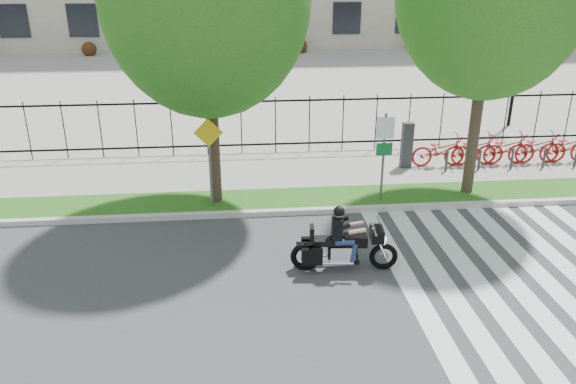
{
  "coord_description": "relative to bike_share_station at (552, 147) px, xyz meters",
  "views": [
    {
      "loc": [
        -1.38,
        -9.87,
        6.37
      ],
      "look_at": [
        -0.15,
        3.0,
        1.12
      ],
      "focal_mm": 35.0,
      "sensor_mm": 36.0,
      "label": 1
    }
  ],
  "objects": [
    {
      "name": "sidewalk",
      "position": [
        -9.14,
        0.25,
        -0.61
      ],
      "size": [
        60.0,
        3.5,
        0.15
      ],
      "primitive_type": "cube",
      "color": "gray",
      "rests_on": "ground"
    },
    {
      "name": "bike_share_station",
      "position": [
        0.0,
        0.0,
        0.0
      ],
      "size": [
        10.08,
        0.89,
        1.5
      ],
      "color": "#2D2D33",
      "rests_on": "sidewalk"
    },
    {
      "name": "ground",
      "position": [
        -9.14,
        -7.2,
        -0.68
      ],
      "size": [
        120.0,
        120.0,
        0.0
      ],
      "primitive_type": "plane",
      "color": "#3D3D40",
      "rests_on": "ground"
    },
    {
      "name": "plaza",
      "position": [
        -9.14,
        17.8,
        -0.63
      ],
      "size": [
        80.0,
        34.0,
        0.1
      ],
      "primitive_type": "cube",
      "color": "gray",
      "rests_on": "ground"
    },
    {
      "name": "crosswalk_stripes",
      "position": [
        -4.32,
        -7.2,
        -0.68
      ],
      "size": [
        5.7,
        8.0,
        0.01
      ],
      "primitive_type": null,
      "color": "silver",
      "rests_on": "ground"
    },
    {
      "name": "motorcycle_rider",
      "position": [
        -8.24,
        -6.17,
        -0.06
      ],
      "size": [
        2.41,
        0.77,
        1.86
      ],
      "color": "black",
      "rests_on": "ground"
    },
    {
      "name": "iron_fence",
      "position": [
        -9.14,
        2.0,
        0.47
      ],
      "size": [
        30.0,
        0.06,
        2.0
      ],
      "primitive_type": null,
      "color": "black",
      "rests_on": "sidewalk"
    },
    {
      "name": "grass_verge",
      "position": [
        -9.14,
        -2.25,
        -0.61
      ],
      "size": [
        60.0,
        1.5,
        0.15
      ],
      "primitive_type": "cube",
      "color": "#285715",
      "rests_on": "ground"
    },
    {
      "name": "sign_pole_warning",
      "position": [
        -11.26,
        -2.62,
        1.06
      ],
      "size": [
        0.78,
        0.09,
        2.49
      ],
      "color": "#59595B",
      "rests_on": "grass_verge"
    },
    {
      "name": "lamp_post_right",
      "position": [
        0.86,
        4.8,
        2.52
      ],
      "size": [
        1.06,
        0.7,
        4.25
      ],
      "color": "black",
      "rests_on": "ground"
    },
    {
      "name": "curb",
      "position": [
        -9.14,
        -3.1,
        -0.61
      ],
      "size": [
        60.0,
        0.2,
        0.15
      ],
      "primitive_type": "cube",
      "color": "#BAB6AF",
      "rests_on": "ground"
    },
    {
      "name": "sign_pole_regulatory",
      "position": [
        -6.48,
        -2.62,
        1.06
      ],
      "size": [
        0.5,
        0.09,
        2.5
      ],
      "color": "#59595B",
      "rests_on": "grass_verge"
    }
  ]
}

